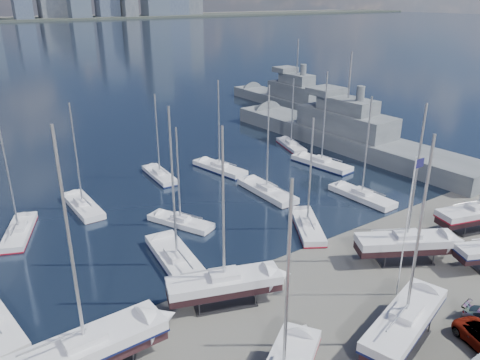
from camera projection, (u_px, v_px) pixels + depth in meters
ground at (371, 295)px, 43.04m from camera, size 1400.00×1400.00×0.00m
sailboat_cradle_0 at (86, 350)px, 33.27m from camera, size 11.82×3.63×18.73m
sailboat_cradle_2 at (224, 284)px, 41.12m from camera, size 10.44×5.94×16.41m
sailboat_cradle_3 at (405, 322)px, 36.20m from camera, size 11.13×5.81×17.23m
sailboat_cradle_4 at (406, 243)px, 47.88m from camera, size 10.28×7.48×16.59m
sailboat_cradle_6 at (477, 213)px, 54.44m from camera, size 10.47×5.43×16.27m
sailboat_moored_1 at (19, 233)px, 53.71m from camera, size 5.77×9.40×13.61m
sailboat_moored_2 at (83, 207)px, 60.33m from camera, size 2.75×9.64×14.53m
sailboat_moored_3 at (177, 262)px, 47.77m from camera, size 4.64×11.86×17.26m
sailboat_moored_4 at (181, 223)px, 56.10m from camera, size 5.73×8.59×12.67m
sailboat_moored_5 at (160, 176)px, 70.70m from camera, size 3.09×9.07×13.33m
sailboat_moored_6 at (307, 227)px, 55.13m from camera, size 7.11×9.42×14.07m
sailboat_moored_7 at (267, 192)px, 64.82m from camera, size 3.18×10.57×15.86m
sailboat_moored_8 at (220, 169)px, 73.56m from camera, size 4.57×10.28×14.85m
sailboat_moored_9 at (362, 197)px, 63.28m from camera, size 3.05×9.80×14.66m
sailboat_moored_10 at (321, 164)px, 75.54m from camera, size 4.27×10.88×15.84m
sailboat_moored_11 at (291, 146)px, 84.82m from camera, size 4.96×9.07×13.06m
naval_ship_east at (344, 137)px, 85.09m from camera, size 9.97×52.96×18.75m
naval_ship_west at (295, 102)px, 113.71m from camera, size 7.75×44.10×17.96m
flagpole at (408, 218)px, 40.34m from camera, size 1.18×0.12×13.41m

